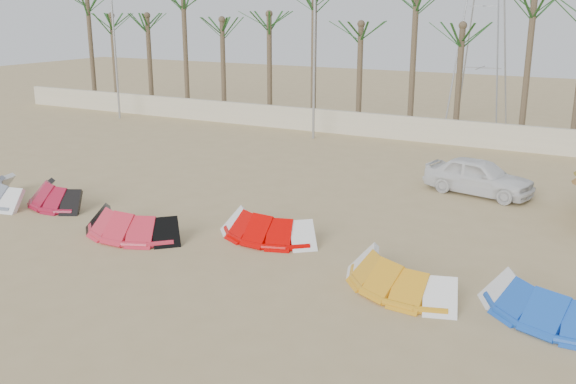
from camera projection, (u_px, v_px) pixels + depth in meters
The scene contains 13 objects.
ground at pixel (170, 304), 15.55m from camera, with size 120.00×120.00×0.00m, color tan.
boundary_wall at pixel (432, 130), 33.96m from camera, with size 60.00×0.30×1.30m, color beige.
palm_line at pixel (459, 17), 33.32m from camera, with size 52.00×4.00×7.70m.
lamp_a at pixel (114, 27), 39.99m from camera, with size 1.25×0.14×11.00m.
lamp_b at pixel (315, 30), 33.58m from camera, with size 1.25×0.14×11.00m.
pylon at pixel (476, 126), 38.75m from camera, with size 3.00×3.00×14.00m, color #A5A8AD, non-canonical shape.
kite_grey at pixel (11, 189), 23.81m from camera, with size 3.76×2.84×0.90m.
kite_red_left at pixel (60, 193), 23.29m from camera, with size 3.27×2.19×0.90m.
kite_red_mid at pixel (137, 221), 20.24m from camera, with size 3.53×1.56×0.90m.
kite_red_right at pixel (272, 224), 19.97m from camera, with size 3.39×1.70×0.90m.
kite_orange at pixel (402, 272), 16.38m from camera, with size 3.94×2.78×0.90m.
kite_blue at pixel (559, 301), 14.73m from camera, with size 4.00×2.56×0.90m.
car at pixel (479, 176), 24.48m from camera, with size 1.66×4.13×1.41m, color white.
Camera 1 is at (9.27, -11.12, 6.91)m, focal length 40.00 mm.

